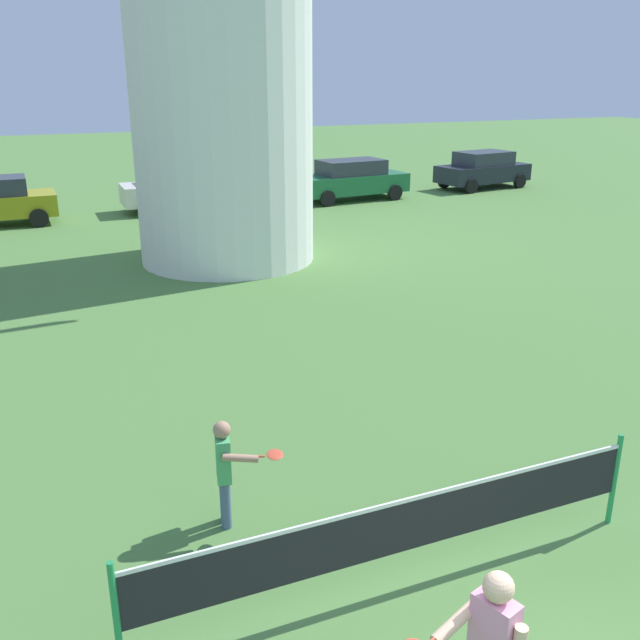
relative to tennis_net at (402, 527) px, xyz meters
name	(u,v)px	position (x,y,z in m)	size (l,w,h in m)	color
tennis_net	(402,527)	(0.00, 0.00, 0.00)	(5.40, 0.06, 1.10)	#238E4C
player_far	(226,467)	(-1.26, 1.65, 0.03)	(0.72, 0.62, 1.27)	slate
parked_car_cream	(182,188)	(2.54, 20.69, 0.12)	(4.31, 1.91, 1.56)	silver
parked_car_green	(351,179)	(9.10, 20.27, 0.12)	(4.55, 2.16, 1.56)	#1E6638
parked_car_black	(483,169)	(15.63, 20.76, 0.12)	(4.30, 2.32, 1.56)	#1E232D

